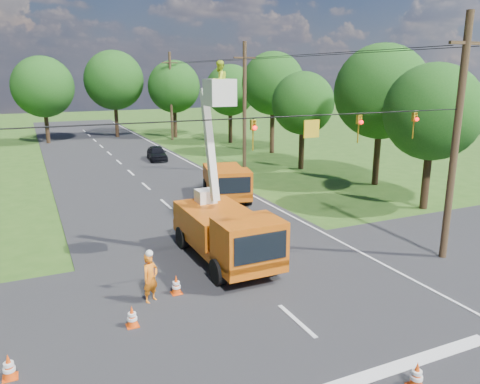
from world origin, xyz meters
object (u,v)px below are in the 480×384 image
tree_far_a (43,87)px  traffic_cone_1 (417,375)px  tree_right_e (230,90)px  tree_right_a (433,112)px  distant_car (157,153)px  pole_right_near (456,139)px  bucket_truck (226,223)px  traffic_cone_4 (132,317)px  tree_right_b (381,92)px  tree_far_c (174,87)px  pole_right_mid (245,107)px  traffic_cone_3 (220,217)px  traffic_cone_5 (9,367)px  traffic_cone_7 (242,188)px  ground_worker (150,278)px  tree_right_c (303,103)px  tree_right_d (273,84)px  pole_right_far (171,96)px  traffic_cone_8 (176,285)px  traffic_cone_2 (239,230)px  tree_far_b (114,80)px  second_truck (227,181)px

tree_far_a → traffic_cone_1: bearing=-83.0°
traffic_cone_1 → tree_right_e: tree_right_e is taller
tree_right_a → distant_car: bearing=115.0°
pole_right_near → tree_far_a: pole_right_near is taller
bucket_truck → traffic_cone_1: (1.17, -9.47, -1.34)m
traffic_cone_4 → tree_far_a: size_ratio=0.07×
tree_right_b → tree_far_c: 30.50m
pole_right_mid → tree_far_c: bearing=87.4°
distant_car → traffic_cone_3: 19.45m
traffic_cone_5 → traffic_cone_4: bearing=19.9°
traffic_cone_7 → tree_far_a: size_ratio=0.07×
ground_worker → tree_right_b: tree_right_b is taller
traffic_cone_1 → tree_far_c: 49.06m
pole_right_near → bucket_truck: bearing=158.1°
tree_right_c → tree_right_d: tree_right_d is taller
traffic_cone_7 → tree_far_c: size_ratio=0.08×
traffic_cone_4 → pole_right_far: bearing=71.6°
distant_car → traffic_cone_5: distant_car is taller
tree_right_d → traffic_cone_5: bearing=-129.1°
bucket_truck → traffic_cone_3: size_ratio=11.49×
traffic_cone_8 → tree_right_e: (16.70, 33.55, 5.45)m
traffic_cone_2 → bucket_truck: bearing=-124.5°
bucket_truck → pole_right_mid: pole_right_mid is taller
bucket_truck → tree_far_c: tree_far_c is taller
tree_right_c → tree_right_e: 16.02m
tree_right_c → traffic_cone_4: bearing=-133.3°
pole_right_near → traffic_cone_3: bearing=129.7°
tree_right_c → tree_far_b: (-10.20, 26.00, 1.50)m
tree_far_a → pole_right_near: bearing=-72.6°
traffic_cone_5 → tree_far_c: tree_far_c is taller
second_truck → ground_worker: second_truck is taller
distant_car → traffic_cone_1: (-2.32, -33.68, -0.29)m
traffic_cone_1 → tree_right_b: 23.56m
traffic_cone_3 → tree_far_a: (-6.60, 34.69, 5.83)m
second_truck → tree_right_b: (11.16, -0.69, 5.29)m
tree_far_a → pole_right_mid: bearing=-59.6°
ground_worker → tree_right_c: size_ratio=0.22×
traffic_cone_5 → tree_far_a: size_ratio=0.07×
tree_right_b → tree_right_c: size_ratio=1.23×
tree_right_a → tree_right_e: 29.00m
tree_right_e → ground_worker: bearing=-117.6°
traffic_cone_7 → tree_right_e: tree_right_e is taller
pole_right_far → tree_far_c: bearing=63.4°
distant_car → pole_right_near: (5.13, -27.68, 4.46)m
traffic_cone_1 → traffic_cone_4: (-5.86, 5.87, 0.00)m
tree_right_a → tree_far_a: size_ratio=0.87×
second_truck → traffic_cone_3: (-2.25, -4.37, -0.78)m
distant_car → traffic_cone_2: (-1.78, -21.73, -0.29)m
second_truck → tree_far_a: 31.98m
traffic_cone_7 → pole_right_near: bearing=-77.0°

